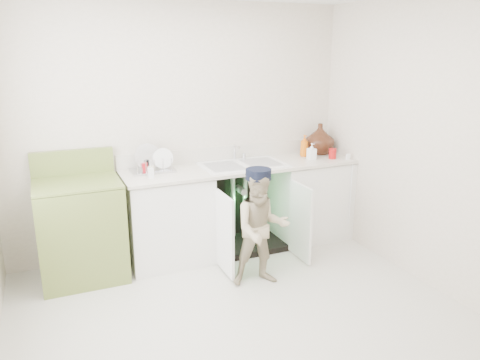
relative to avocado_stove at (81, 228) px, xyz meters
The scene contains 5 objects.
ground 1.66m from the avocado_stove, 47.95° to the right, with size 3.50×3.50×0.00m, color beige.
room_shell 1.77m from the avocado_stove, 47.95° to the right, with size 6.00×5.50×1.26m.
counter_run 1.65m from the avocado_stove, ahead, with size 2.44×1.02×1.24m.
avocado_stove is the anchor object (origin of this frame).
repair_worker 1.64m from the avocado_stove, 28.02° to the right, with size 0.58×0.70×1.06m.
Camera 1 is at (-1.31, -3.03, 2.05)m, focal length 35.00 mm.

